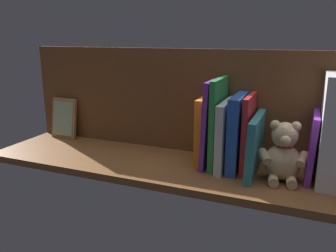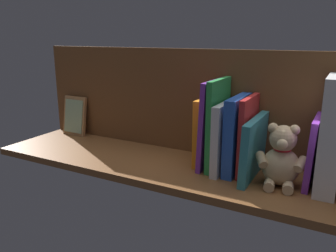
# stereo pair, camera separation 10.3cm
# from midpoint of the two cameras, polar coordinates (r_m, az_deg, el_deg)

# --- Properties ---
(ground_plane) EXTENTS (1.17, 0.31, 0.02)m
(ground_plane) POSITION_cam_midpoint_polar(r_m,az_deg,el_deg) (1.07, -2.77, -6.72)
(ground_plane) COLOR brown
(shelf_back_panel) EXTENTS (1.17, 0.02, 0.34)m
(shelf_back_panel) POSITION_cam_midpoint_polar(r_m,az_deg,el_deg) (1.14, -0.01, 4.18)
(shelf_back_panel) COLOR brown
(shelf_back_panel) RESTS_ON ground_plane
(dictionary_thick_white) EXTENTS (0.05, 0.17, 0.29)m
(dictionary_thick_white) POSITION_cam_midpoint_polar(r_m,az_deg,el_deg) (0.96, 22.86, -0.60)
(dictionary_thick_white) COLOR white
(dictionary_thick_white) RESTS_ON ground_plane
(book_1) EXTENTS (0.02, 0.16, 0.18)m
(book_1) POSITION_cam_midpoint_polar(r_m,az_deg,el_deg) (0.99, 20.22, -3.23)
(book_1) COLOR purple
(book_1) RESTS_ON ground_plane
(teddy_bear) EXTENTS (0.13, 0.12, 0.17)m
(teddy_bear) POSITION_cam_midpoint_polar(r_m,az_deg,el_deg) (0.95, 15.78, -4.70)
(teddy_bear) COLOR #D1B284
(teddy_bear) RESTS_ON ground_plane
(book_2) EXTENTS (0.03, 0.21, 0.17)m
(book_2) POSITION_cam_midpoint_polar(r_m,az_deg,el_deg) (0.98, 11.49, -3.16)
(book_2) COLOR teal
(book_2) RESTS_ON ground_plane
(book_3) EXTENTS (0.02, 0.16, 0.22)m
(book_3) POSITION_cam_midpoint_polar(r_m,az_deg,el_deg) (1.00, 10.43, -1.16)
(book_3) COLOR red
(book_3) RESTS_ON ground_plane
(book_4) EXTENTS (0.03, 0.17, 0.22)m
(book_4) POSITION_cam_midpoint_polar(r_m,az_deg,el_deg) (1.00, 8.68, -1.12)
(book_4) COLOR blue
(book_4) RESTS_ON ground_plane
(book_5) EXTENTS (0.02, 0.18, 0.20)m
(book_5) POSITION_cam_midpoint_polar(r_m,az_deg,el_deg) (1.01, 6.74, -1.49)
(book_5) COLOR silver
(book_5) RESTS_ON ground_plane
(book_6) EXTENTS (0.02, 0.16, 0.26)m
(book_6) POSITION_cam_midpoint_polar(r_m,az_deg,el_deg) (1.02, 5.51, 0.51)
(book_6) COLOR green
(book_6) RESTS_ON ground_plane
(book_7) EXTENTS (0.02, 0.16, 0.26)m
(book_7) POSITION_cam_midpoint_polar(r_m,az_deg,el_deg) (1.02, 4.30, 0.48)
(book_7) COLOR purple
(book_7) RESTS_ON ground_plane
(book_8) EXTENTS (0.02, 0.14, 0.20)m
(book_8) POSITION_cam_midpoint_polar(r_m,az_deg,el_deg) (1.05, 3.21, -0.69)
(book_8) COLOR orange
(book_8) RESTS_ON ground_plane
(picture_frame_leaning) EXTENTS (0.10, 0.04, 0.15)m
(picture_frame_leaning) POSITION_cam_midpoint_polar(r_m,az_deg,el_deg) (1.38, -19.05, 1.20)
(picture_frame_leaning) COLOR #A87A4C
(picture_frame_leaning) RESTS_ON ground_plane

